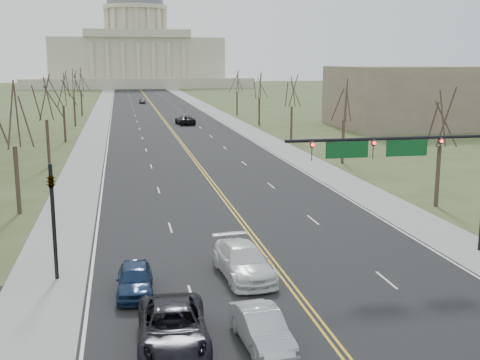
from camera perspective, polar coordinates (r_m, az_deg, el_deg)
name	(u,v)px	position (r m, az deg, el deg)	size (l,w,h in m)	color
road	(159,114)	(127.73, -7.69, 6.25)	(20.00, 380.00, 0.01)	black
cross_road	(318,321)	(26.73, 7.40, -13.14)	(120.00, 14.00, 0.01)	black
sidewalk_left	(100,115)	(127.54, -13.11, 6.06)	(4.00, 380.00, 0.03)	gray
sidewalk_right	(216,113)	(129.04, -2.33, 6.40)	(4.00, 380.00, 0.03)	gray
center_line	(159,114)	(127.73, -7.69, 6.26)	(0.42, 380.00, 0.01)	gold
edge_line_left	(111,114)	(127.49, -12.11, 6.10)	(0.15, 380.00, 0.01)	silver
edge_line_right	(205,113)	(128.72, -3.31, 6.38)	(0.15, 380.00, 0.01)	silver
capitol	(137,53)	(267.05, -9.77, 11.83)	(90.00, 60.00, 50.00)	beige
signal_mast	(405,157)	(34.59, 15.42, 2.14)	(12.12, 0.44, 7.20)	black
signal_left	(53,209)	(31.56, -17.33, -2.61)	(0.32, 0.36, 6.00)	black
tree_r_0	(441,121)	(47.47, 18.54, 5.31)	(3.74, 3.74, 8.50)	#3B2A23
tree_l_0	(13,119)	(45.80, -20.74, 5.46)	(3.96, 3.96, 9.00)	#3B2A23
tree_r_1	(344,103)	(65.53, 9.85, 7.22)	(3.74, 3.74, 8.50)	#3B2A23
tree_l_1	(45,100)	(65.56, -17.96, 7.19)	(3.96, 3.96, 9.00)	#3B2A23
tree_r_2	(292,93)	(84.46, 4.95, 8.22)	(3.74, 3.74, 8.50)	#3B2A23
tree_l_2	(63,91)	(85.43, -16.47, 8.11)	(3.96, 3.96, 9.00)	#3B2A23
tree_r_3	(259,87)	(103.80, 1.84, 8.83)	(3.74, 3.74, 8.50)	#3B2A23
tree_l_3	(73,85)	(105.35, -15.53, 8.68)	(3.96, 3.96, 9.00)	#3B2A23
tree_r_4	(237,83)	(123.34, -0.29, 9.22)	(3.74, 3.74, 8.50)	#3B2A23
tree_l_4	(80,81)	(125.29, -14.89, 9.06)	(3.96, 3.96, 9.00)	#3B2A23
bldg_right_mass	(414,97)	(104.83, 16.14, 7.57)	(25.00, 20.00, 10.00)	#6F624F
car_sb_inner_lead	(262,328)	(24.19, 2.07, -13.88)	(1.53, 4.38, 1.44)	#A7AAAF
car_sb_outer_lead	(173,327)	(24.18, -6.38, -13.72)	(2.69, 5.84, 1.62)	black
car_sb_inner_second	(243,261)	(31.23, 0.32, -7.72)	(2.33, 5.73, 1.66)	silver
car_sb_outer_second	(135,279)	(29.53, -9.95, -9.27)	(1.70, 4.23, 1.44)	#16294D
car_far_nb	(185,120)	(105.51, -5.23, 5.70)	(2.65, 5.76, 1.60)	black
car_far_sb	(142,101)	(158.70, -9.25, 7.43)	(1.67, 4.16, 1.42)	#505458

